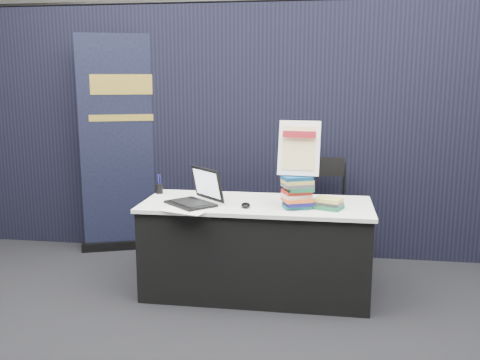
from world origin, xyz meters
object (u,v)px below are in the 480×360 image
object	(u,v)px
laptop	(192,196)
info_sign	(299,149)
pullup_banner	(125,157)
display_table	(256,248)
book_stack_short	(330,203)
stacking_chair	(319,209)
book_stack_tall	(298,192)

from	to	relation	value
laptop	info_sign	size ratio (longest dim) A/B	1.20
laptop	pullup_banner	xyz separation A→B (m)	(-0.94, 1.04, 0.13)
laptop	pullup_banner	bearing A→B (deg)	175.34
display_table	book_stack_short	world-z (taller)	book_stack_short
display_table	info_sign	world-z (taller)	info_sign
book_stack_short	info_sign	xyz separation A→B (m)	(-0.24, 0.01, 0.41)
info_sign	pullup_banner	world-z (taller)	pullup_banner
display_table	stacking_chair	size ratio (longest dim) A/B	1.79
display_table	book_stack_short	bearing A→B (deg)	-10.50
pullup_banner	stacking_chair	bearing A→B (deg)	-29.57
book_stack_short	stacking_chair	size ratio (longest dim) A/B	0.23
book_stack_short	info_sign	bearing A→B (deg)	177.69
book_stack_short	info_sign	size ratio (longest dim) A/B	0.56
laptop	book_stack_short	distance (m)	1.06
laptop	display_table	bearing A→B (deg)	56.30
laptop	pullup_banner	distance (m)	1.41
book_stack_tall	book_stack_short	size ratio (longest dim) A/B	1.05
pullup_banner	stacking_chair	distance (m)	1.98
display_table	pullup_banner	bearing A→B (deg)	147.15
info_sign	stacking_chair	xyz separation A→B (m)	(0.16, 0.72, -0.64)
display_table	laptop	distance (m)	0.67
display_table	laptop	size ratio (longest dim) A/B	3.57
book_stack_tall	stacking_chair	distance (m)	0.83
laptop	book_stack_short	bearing A→B (deg)	43.73
stacking_chair	book_stack_tall	bearing A→B (deg)	-99.24
display_table	pullup_banner	world-z (taller)	pullup_banner
book_stack_tall	book_stack_short	bearing A→B (deg)	4.98
info_sign	book_stack_tall	bearing A→B (deg)	-86.21
laptop	stacking_chair	distance (m)	1.25
book_stack_short	info_sign	distance (m)	0.47
info_sign	pullup_banner	xyz separation A→B (m)	(-1.76, 1.02, -0.25)
info_sign	pullup_banner	bearing A→B (deg)	153.70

